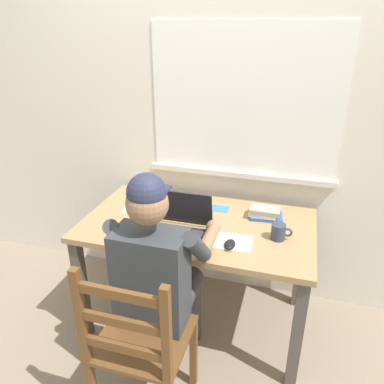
% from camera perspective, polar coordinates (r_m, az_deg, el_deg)
% --- Properties ---
extents(ground_plane, '(8.00, 8.00, 0.00)m').
position_cam_1_polar(ground_plane, '(2.70, 0.76, -18.45)').
color(ground_plane, gray).
extents(back_wall, '(6.00, 0.08, 2.60)m').
position_cam_1_polar(back_wall, '(2.49, 4.00, 11.88)').
color(back_wall, silver).
rests_on(back_wall, ground).
extents(desk, '(1.37, 0.78, 0.74)m').
position_cam_1_polar(desk, '(2.31, 0.85, -6.71)').
color(desk, '#9E7A51').
rests_on(desk, ground).
extents(seated_person, '(0.50, 0.60, 1.26)m').
position_cam_1_polar(seated_person, '(1.94, -4.95, -11.75)').
color(seated_person, '#33383D').
rests_on(seated_person, ground).
extents(wooden_chair, '(0.42, 0.42, 0.96)m').
position_cam_1_polar(wooden_chair, '(1.89, -7.98, -22.06)').
color(wooden_chair, brown).
rests_on(wooden_chair, ground).
extents(laptop, '(0.33, 0.28, 0.23)m').
position_cam_1_polar(laptop, '(2.13, -1.83, -5.06)').
color(laptop, '#232328').
rests_on(laptop, desk).
extents(computer_mouse, '(0.06, 0.10, 0.03)m').
position_cam_1_polar(computer_mouse, '(2.03, 5.75, -7.91)').
color(computer_mouse, black).
rests_on(computer_mouse, desk).
extents(coffee_mug_white, '(0.12, 0.08, 0.10)m').
position_cam_1_polar(coffee_mug_white, '(2.40, -2.08, -1.51)').
color(coffee_mug_white, beige).
rests_on(coffee_mug_white, desk).
extents(coffee_mug_dark, '(0.12, 0.08, 0.09)m').
position_cam_1_polar(coffee_mug_dark, '(2.13, 13.01, -5.90)').
color(coffee_mug_dark, '#2D384C').
rests_on(coffee_mug_dark, desk).
extents(book_stack_main, '(0.21, 0.15, 0.07)m').
position_cam_1_polar(book_stack_main, '(2.35, 11.01, -3.14)').
color(book_stack_main, '#2D5B9E').
rests_on(book_stack_main, desk).
extents(paper_pile_near_laptop, '(0.24, 0.18, 0.01)m').
position_cam_1_polar(paper_pile_near_laptop, '(2.08, 5.87, -7.51)').
color(paper_pile_near_laptop, white).
rests_on(paper_pile_near_laptop, desk).
extents(paper_pile_back_corner, '(0.23, 0.23, 0.00)m').
position_cam_1_polar(paper_pile_back_corner, '(2.47, -8.03, -2.20)').
color(paper_pile_back_corner, white).
rests_on(paper_pile_back_corner, desk).
extents(paper_pile_side, '(0.23, 0.20, 0.02)m').
position_cam_1_polar(paper_pile_side, '(2.45, 0.12, -2.07)').
color(paper_pile_side, silver).
rests_on(paper_pile_side, desk).
extents(landscape_photo_print, '(0.13, 0.10, 0.00)m').
position_cam_1_polar(landscape_photo_print, '(2.43, 4.06, -2.50)').
color(landscape_photo_print, teal).
rests_on(landscape_photo_print, desk).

